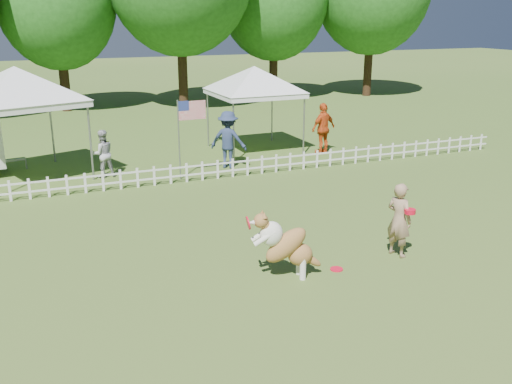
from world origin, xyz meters
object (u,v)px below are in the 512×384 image
handler (399,220)px  spectator_b (228,140)px  spectator_a (103,154)px  flag_pole (179,140)px  canopy_tent_left (21,125)px  frisbee_on_turf (337,269)px  dog (287,245)px  spectator_c (323,128)px  canopy_tent_right (254,110)px

handler → spectator_b: size_ratio=0.84×
spectator_a → flag_pole: bearing=145.2°
handler → canopy_tent_left: bearing=19.7°
frisbee_on_turf → flag_pole: 7.83m
frisbee_on_turf → flag_pole: size_ratio=0.10×
handler → dog: (-2.66, -0.12, -0.10)m
frisbee_on_turf → flag_pole: flag_pole is taller
flag_pole → spectator_b: flag_pole is taller
handler → spectator_a: size_ratio=1.06×
handler → spectator_b: (-0.89, 8.23, 0.15)m
frisbee_on_turf → spectator_c: size_ratio=0.14×
dog → frisbee_on_turf: 1.29m
canopy_tent_left → flag_pole: bearing=-41.8°
handler → spectator_b: bearing=-11.6°
flag_pole → spectator_a: 2.50m
handler → spectator_c: bearing=-36.7°
handler → frisbee_on_turf: 1.75m
handler → canopy_tent_right: bearing=-22.6°
frisbee_on_turf → flag_pole: (-1.19, 7.64, 1.22)m
canopy_tent_left → spectator_c: bearing=-21.5°
handler → frisbee_on_turf: handler is taller
handler → spectator_c: spectator_c is taller
frisbee_on_turf → spectator_b: 8.47m
spectator_a → frisbee_on_turf: bearing=104.0°
spectator_a → spectator_c: spectator_c is taller
handler → flag_pole: (-2.75, 7.48, 0.44)m
frisbee_on_turf → spectator_a: (-3.36, 8.78, 0.74)m
spectator_c → handler: bearing=54.5°
flag_pole → canopy_tent_right: bearing=34.8°
canopy_tent_left → canopy_tent_right: 8.09m
canopy_tent_right → handler: bearing=-96.1°
canopy_tent_left → handler: bearing=-71.2°
canopy_tent_right → spectator_b: 2.73m
spectator_a → spectator_b: (4.04, -0.40, 0.19)m
canopy_tent_left → spectator_b: canopy_tent_left is taller
spectator_b → spectator_c: (3.92, 0.64, -0.02)m
spectator_a → dog: bearing=97.5°
spectator_a → spectator_c: size_ratio=0.81×
flag_pole → handler: bearing=-72.4°
handler → dog: 2.66m
canopy_tent_right → flag_pole: bearing=-143.9°
canopy_tent_right → spectator_c: bearing=-33.6°
spectator_c → spectator_b: bearing=-7.4°
dog → canopy_tent_right: size_ratio=0.45×
canopy_tent_left → spectator_a: size_ratio=2.24×
dog → frisbee_on_turf: (1.10, -0.04, -0.68)m
dog → spectator_c: 10.64m
spectator_a → spectator_c: 7.96m
dog → flag_pole: size_ratio=0.56×
flag_pole → spectator_b: bearing=19.3°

